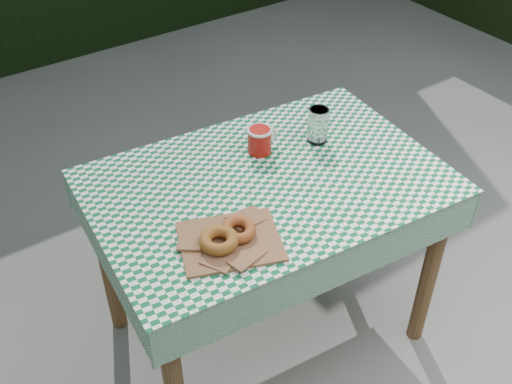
# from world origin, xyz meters

# --- Properties ---
(ground) EXTENTS (60.00, 60.00, 0.00)m
(ground) POSITION_xyz_m (0.00, 0.00, 0.00)
(ground) COLOR #565651
(ground) RESTS_ON ground
(table) EXTENTS (1.19, 0.85, 0.75)m
(table) POSITION_xyz_m (-0.15, 0.13, 0.38)
(table) COLOR brown
(table) RESTS_ON ground
(tablecloth) EXTENTS (1.21, 0.87, 0.01)m
(tablecloth) POSITION_xyz_m (-0.15, 0.13, 0.75)
(tablecloth) COLOR #0D572E
(tablecloth) RESTS_ON table
(paper_bag) EXTENTS (0.35, 0.32, 0.02)m
(paper_bag) POSITION_xyz_m (-0.41, -0.04, 0.76)
(paper_bag) COLOR brown
(paper_bag) RESTS_ON tablecloth
(bagel_front) EXTENTS (0.14, 0.14, 0.04)m
(bagel_front) POSITION_xyz_m (-0.44, -0.05, 0.79)
(bagel_front) COLOR brown
(bagel_front) RESTS_ON paper_bag
(bagel_back) EXTENTS (0.11, 0.11, 0.03)m
(bagel_back) POSITION_xyz_m (-0.37, -0.04, 0.79)
(bagel_back) COLOR #A04721
(bagel_back) RESTS_ON paper_bag
(coffee_mug) EXTENTS (0.18, 0.18, 0.09)m
(coffee_mug) POSITION_xyz_m (-0.08, 0.28, 0.80)
(coffee_mug) COLOR #9B100A
(coffee_mug) RESTS_ON tablecloth
(drinking_glass) EXTENTS (0.08, 0.08, 0.13)m
(drinking_glass) POSITION_xyz_m (0.13, 0.22, 0.82)
(drinking_glass) COLOR silver
(drinking_glass) RESTS_ON tablecloth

